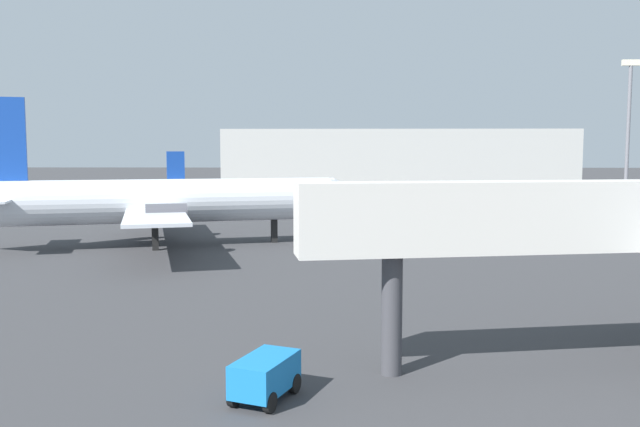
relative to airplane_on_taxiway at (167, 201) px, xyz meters
The scene contains 5 objects.
airplane_on_taxiway is the anchor object (origin of this frame).
airplane_far_left 37.70m from the airplane_on_taxiway, 87.06° to the left, with size 26.41×22.51×7.50m.
baggage_cart 33.97m from the airplane_on_taxiway, 70.68° to the right, with size 2.10×2.71×1.30m.
light_mast_right 66.95m from the airplane_on_taxiway, 36.94° to the left, with size 2.40×0.50×19.86m.
terminal_building 101.93m from the airplane_on_taxiway, 74.76° to the left, with size 75.95×22.18×12.26m, color #B7B7B2.
Camera 1 is at (2.13, -10.23, 7.45)m, focal length 36.77 mm.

